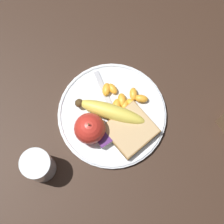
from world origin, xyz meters
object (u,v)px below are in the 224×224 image
object	(u,v)px
juice_glass	(39,166)
banana	(108,112)
apple	(90,129)
fork	(112,110)
jam_packet	(105,138)
plate	(112,115)
bread_slice	(131,130)

from	to	relation	value
juice_glass	banana	distance (m)	0.20
apple	fork	bearing A→B (deg)	11.63
juice_glass	banana	xyz separation A→B (m)	(0.20, 0.02, -0.01)
jam_packet	plate	bearing A→B (deg)	41.45
plate	fork	xyz separation A→B (m)	(0.01, 0.01, 0.01)
apple	fork	distance (m)	0.08
plate	apple	size ratio (longest dim) A/B	3.20
banana	jam_packet	size ratio (longest dim) A/B	3.50
bread_slice	jam_packet	xyz separation A→B (m)	(-0.06, 0.02, -0.00)
banana	jam_packet	xyz separation A→B (m)	(-0.04, -0.04, -0.01)
apple	bread_slice	xyz separation A→B (m)	(0.08, -0.05, -0.02)
fork	banana	bearing A→B (deg)	-69.46
juice_glass	jam_packet	xyz separation A→B (m)	(0.16, -0.03, -0.02)
apple	banana	size ratio (longest dim) A/B	0.54
fork	jam_packet	world-z (taller)	jam_packet
juice_glass	bread_slice	distance (m)	0.22
bread_slice	jam_packet	distance (m)	0.06
bread_slice	fork	distance (m)	0.07
apple	jam_packet	bearing A→B (deg)	-57.87
banana	fork	size ratio (longest dim) A/B	0.83
plate	jam_packet	size ratio (longest dim) A/B	6.08
plate	juice_glass	bearing A→B (deg)	-176.02
plate	banana	size ratio (longest dim) A/B	1.74
banana	fork	distance (m)	0.02
juice_glass	apple	world-z (taller)	apple
plate	juice_glass	world-z (taller)	juice_glass
fork	jam_packet	size ratio (longest dim) A/B	4.22
plate	jam_packet	xyz separation A→B (m)	(-0.05, -0.04, 0.01)
banana	juice_glass	bearing A→B (deg)	-174.45
plate	apple	bearing A→B (deg)	-173.27
bread_slice	fork	world-z (taller)	bread_slice
fork	plate	bearing A→B (deg)	-25.84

